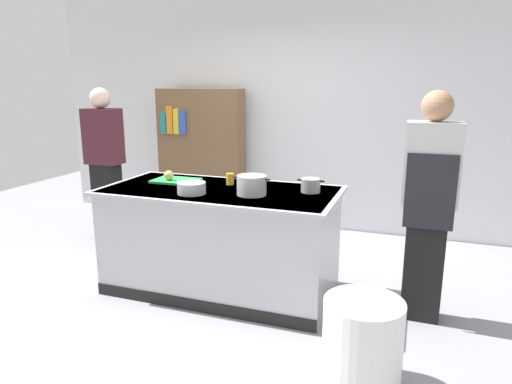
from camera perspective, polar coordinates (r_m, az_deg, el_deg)
The scene contains 13 objects.
ground_plane at distance 4.14m, azimuth -4.29°, elevation -11.87°, with size 10.00×10.00×0.00m, color gray.
back_wall at distance 5.73m, azimuth 4.11°, elevation 10.72°, with size 6.40×0.12×3.00m, color silver.
counter_island at distance 3.96m, azimuth -4.41°, elevation -5.77°, with size 1.98×0.98×0.90m.
cutting_board at distance 4.18m, azimuth -9.93°, elevation 1.40°, with size 0.40×0.28×0.02m, color green.
onion at distance 4.15m, azimuth -10.81°, elevation 2.05°, with size 0.09×0.09×0.09m, color tan.
stock_pot at distance 3.61m, azimuth -0.55°, elevation 0.85°, with size 0.30×0.23×0.16m.
sauce_pan at distance 3.74m, azimuth 6.83°, elevation 0.84°, with size 0.22×0.16×0.11m.
mixing_bowl at distance 3.70m, azimuth -8.03°, elevation 0.50°, with size 0.23×0.23×0.09m, color #B7BABF.
juice_cup at distance 3.99m, azimuth -3.25°, elevation 1.62°, with size 0.07×0.07×0.10m, color yellow.
trash_bin at distance 2.90m, azimuth 13.07°, elevation -17.91°, with size 0.47×0.47×0.54m, color white.
person_chef at distance 3.57m, azimuth 20.71°, elevation -1.24°, with size 0.38×0.25×1.72m.
person_guest at distance 5.32m, azimuth -18.29°, elevation 3.50°, with size 0.38×0.24×1.72m.
bookshelf at distance 5.90m, azimuth -6.83°, elevation 4.41°, with size 1.10×0.31×1.70m.
Camera 1 is at (1.54, -3.41, 1.76)m, focal length 32.11 mm.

